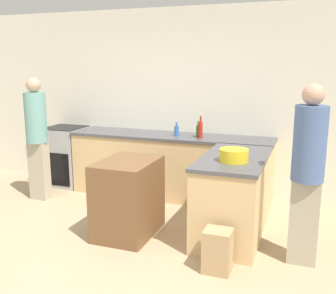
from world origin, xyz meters
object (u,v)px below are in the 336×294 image
Objects in this scene: water_bottle_blue at (177,130)px; paper_bag at (218,251)px; hot_sauce_bottle at (201,129)px; mixing_bowl at (234,155)px; range_oven at (66,156)px; island_table at (128,198)px; person_by_range at (37,134)px; olive_oil_bottle at (198,131)px; person_at_peninsula at (308,168)px.

water_bottle_blue is 0.47× the size of paper_bag.
hot_sauce_bottle is 0.73× the size of paper_bag.
mixing_bowl is 1.55× the size of water_bottle_blue.
mixing_bowl reaches higher than range_oven.
hot_sauce_bottle is (2.25, -0.09, 0.57)m from range_oven.
paper_bag is at bearing -22.35° from island_table.
person_by_range reaches higher than island_table.
olive_oil_bottle is 0.13× the size of person_by_range.
mixing_bowl reaches higher than island_table.
person_by_range reaches higher than mixing_bowl.
olive_oil_bottle reaches higher than range_oven.
person_at_peninsula is (1.76, -1.36, -0.03)m from water_bottle_blue.
paper_bag is at bearing -69.24° from hot_sauce_bottle.
hot_sauce_bottle is at bearing -55.30° from olive_oil_bottle.
range_oven reaches higher than paper_bag.
person_at_peninsula is at bearing -21.20° from range_oven.
person_at_peninsula is 4.25× the size of paper_bag.
island_table is 1.95m from person_at_peninsula.
paper_bag is (0.73, -1.85, -0.80)m from olive_oil_bottle.
range_oven is 3.08× the size of mixing_bowl.
mixing_bowl is 0.75m from person_at_peninsula.
person_at_peninsula reaches higher than mixing_bowl.
range_oven is at bearing 158.80° from person_at_peninsula.
water_bottle_blue is 0.11× the size of person_at_peninsula.
person_by_range is (-2.13, -0.74, -0.05)m from olive_oil_bottle.
range_oven is at bearing 179.64° from olive_oil_bottle.
mixing_bowl is at bearing -48.95° from water_bottle_blue.
person_at_peninsula reaches higher than hot_sauce_bottle.
hot_sauce_bottle reaches higher than range_oven.
paper_bag is (-0.00, -0.63, -0.77)m from mixing_bowl.
island_table is at bearing -38.15° from range_oven.
mixing_bowl is at bearing 89.56° from paper_bag.
person_by_range is at bearing -159.01° from water_bottle_blue.
hot_sauce_bottle is at bearing 136.64° from person_at_peninsula.
olive_oil_bottle is at bearing 73.10° from island_table.
hot_sauce_bottle is 1.93m from person_at_peninsula.
olive_oil_bottle is (-0.73, 1.22, 0.02)m from mixing_bowl.
range_oven is 3.95m from person_at_peninsula.
person_by_range is 4.21× the size of paper_bag.
person_at_peninsula is at bearing -0.71° from island_table.
island_table is 1.55m from olive_oil_bottle.
mixing_bowl is 2.90m from person_by_range.
water_bottle_blue reaches higher than mixing_bowl.
water_bottle_blue is at bearing -172.87° from olive_oil_bottle.
island_table reaches higher than paper_bag.
paper_bag is (-0.73, -0.45, -0.75)m from person_at_peninsula.
mixing_bowl is 0.74× the size of paper_bag.
olive_oil_bottle is at bearing -0.36° from range_oven.
mixing_bowl is (1.15, 0.16, 0.55)m from island_table.
hot_sauce_bottle is at bearing -2.28° from range_oven.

